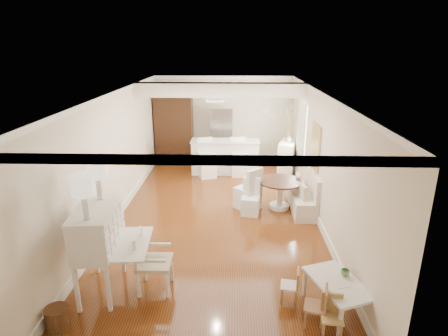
# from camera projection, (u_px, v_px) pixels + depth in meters

# --- Properties ---
(room) EXTENTS (9.00, 9.04, 2.82)m
(room) POSITION_uv_depth(u_px,v_px,m) (219.00, 129.00, 8.25)
(room) COLOR brown
(room) RESTS_ON ground
(secretary_bureau) EXTENTS (1.22, 1.24, 1.44)m
(secretary_bureau) POSITION_uv_depth(u_px,v_px,m) (99.00, 250.00, 5.81)
(secretary_bureau) COLOR white
(secretary_bureau) RESTS_ON ground
(gustavian_armchair) EXTENTS (0.58, 0.58, 0.99)m
(gustavian_armchair) POSITION_uv_depth(u_px,v_px,m) (154.00, 262.00, 5.91)
(gustavian_armchair) COLOR white
(gustavian_armchair) RESTS_ON ground
(wicker_basket) EXTENTS (0.38, 0.38, 0.32)m
(wicker_basket) POSITION_uv_depth(u_px,v_px,m) (57.00, 318.00, 5.18)
(wicker_basket) COLOR #56341B
(wicker_basket) RESTS_ON ground
(kids_table) EXTENTS (0.93, 1.17, 0.51)m
(kids_table) POSITION_uv_depth(u_px,v_px,m) (336.00, 297.00, 5.47)
(kids_table) COLOR silver
(kids_table) RESTS_ON ground
(kids_chair_a) EXTENTS (0.37, 0.37, 0.63)m
(kids_chair_a) POSITION_uv_depth(u_px,v_px,m) (315.00, 306.00, 5.19)
(kids_chair_a) COLOR #946643
(kids_chair_a) RESTS_ON ground
(kids_chair_b) EXTENTS (0.31, 0.31, 0.56)m
(kids_chair_b) POSITION_uv_depth(u_px,v_px,m) (290.00, 285.00, 5.70)
(kids_chair_b) COLOR #9F7E48
(kids_chair_b) RESTS_ON ground
(kids_chair_c) EXTENTS (0.32, 0.32, 0.59)m
(kids_chair_c) POSITION_uv_depth(u_px,v_px,m) (332.00, 317.00, 5.00)
(kids_chair_c) COLOR tan
(kids_chair_c) RESTS_ON ground
(banquette) EXTENTS (0.52, 1.60, 0.98)m
(banquette) POSITION_uv_depth(u_px,v_px,m) (302.00, 190.00, 8.83)
(banquette) COLOR silver
(banquette) RESTS_ON ground
(dining_table) EXTENTS (1.36, 1.36, 0.70)m
(dining_table) POSITION_uv_depth(u_px,v_px,m) (280.00, 194.00, 8.94)
(dining_table) COLOR #412015
(dining_table) RESTS_ON ground
(slip_chair_near) EXTENTS (0.45, 0.47, 0.84)m
(slip_chair_near) POSITION_uv_depth(u_px,v_px,m) (250.00, 197.00, 8.59)
(slip_chair_near) COLOR white
(slip_chair_near) RESTS_ON ground
(slip_chair_far) EXTENTS (0.71, 0.71, 1.03)m
(slip_chair_far) POSITION_uv_depth(u_px,v_px,m) (248.00, 188.00, 8.89)
(slip_chair_far) COLOR silver
(slip_chair_far) RESTS_ON ground
(breakfast_counter) EXTENTS (2.05, 0.65, 1.03)m
(breakfast_counter) POSITION_uv_depth(u_px,v_px,m) (225.00, 157.00, 11.35)
(breakfast_counter) COLOR white
(breakfast_counter) RESTS_ON ground
(bar_stool_left) EXTENTS (0.60, 0.60, 1.16)m
(bar_stool_left) POSITION_uv_depth(u_px,v_px,m) (207.00, 158.00, 10.98)
(bar_stool_left) COLOR white
(bar_stool_left) RESTS_ON ground
(bar_stool_right) EXTENTS (0.53, 0.53, 1.14)m
(bar_stool_right) POSITION_uv_depth(u_px,v_px,m) (239.00, 157.00, 11.11)
(bar_stool_right) COLOR white
(bar_stool_right) RESTS_ON ground
(pantry_cabinet) EXTENTS (1.20, 0.60, 2.30)m
(pantry_cabinet) POSITION_uv_depth(u_px,v_px,m) (174.00, 128.00, 12.22)
(pantry_cabinet) COLOR #381E11
(pantry_cabinet) RESTS_ON ground
(fridge) EXTENTS (0.75, 0.65, 1.80)m
(fridge) POSITION_uv_depth(u_px,v_px,m) (232.00, 136.00, 12.22)
(fridge) COLOR silver
(fridge) RESTS_ON ground
(sideboard) EXTENTS (0.71, 1.09, 0.96)m
(sideboard) POSITION_uv_depth(u_px,v_px,m) (287.00, 157.00, 11.44)
(sideboard) COLOR white
(sideboard) RESTS_ON ground
(pencil_cup) EXTENTS (0.16, 0.16, 0.10)m
(pencil_cup) POSITION_uv_depth(u_px,v_px,m) (345.00, 273.00, 5.51)
(pencil_cup) COLOR #5F9C5B
(pencil_cup) RESTS_ON kids_table
(branch_vase) EXTENTS (0.21, 0.21, 0.17)m
(branch_vase) POSITION_uv_depth(u_px,v_px,m) (289.00, 139.00, 11.27)
(branch_vase) COLOR white
(branch_vase) RESTS_ON sideboard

